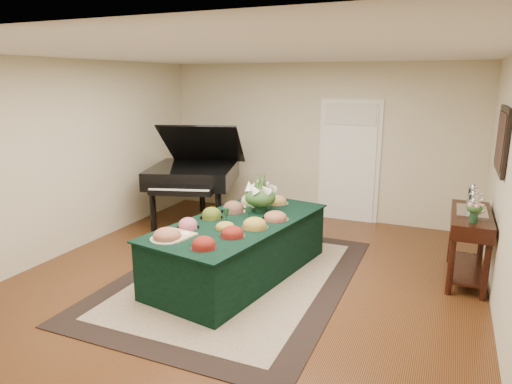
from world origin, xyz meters
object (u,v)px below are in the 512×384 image
at_px(floral_centerpiece, 260,193).
at_px(grand_piano, 194,174).
at_px(mahogany_sideboard, 470,228).
at_px(buffet_table, 240,248).

bearing_deg(floral_centerpiece, grand_piano, 144.73).
relative_size(grand_piano, mahogany_sideboard, 1.59).
bearing_deg(mahogany_sideboard, grand_piano, 170.27).
xyz_separation_m(floral_centerpiece, mahogany_sideboard, (2.54, 0.50, -0.31)).
bearing_deg(buffet_table, grand_piano, 134.21).
height_order(buffet_table, mahogany_sideboard, mahogany_sideboard).
xyz_separation_m(grand_piano, mahogany_sideboard, (4.30, -0.74, -0.19)).
bearing_deg(grand_piano, buffet_table, -45.79).
relative_size(floral_centerpiece, mahogany_sideboard, 0.35).
xyz_separation_m(buffet_table, mahogany_sideboard, (2.62, 0.99, 0.30)).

